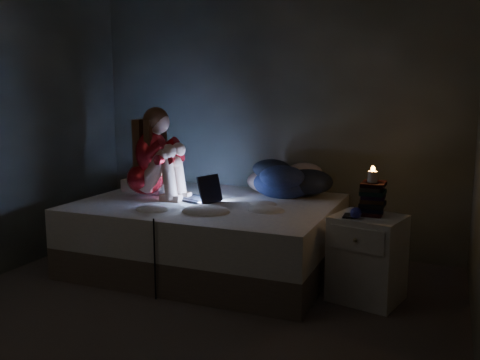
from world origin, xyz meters
The scene contains 12 objects.
floor centered at (0.00, 0.00, -0.01)m, with size 3.60×3.80×0.02m, color #4C433C.
wall_back centered at (0.00, 1.91, 1.30)m, with size 3.60×0.02×2.60m, color #30342C.
bed centered at (-0.29, 1.10, 0.29)m, with size 2.11×1.58×0.58m, color silver, non-canonical shape.
pillow centered at (-1.01, 1.30, 0.64)m, with size 0.41×0.29×0.12m, color white.
woman centered at (-0.88, 1.05, 0.98)m, with size 0.50×0.32×0.80m, color #A50B1D, non-canonical shape.
laptop centered at (-0.38, 1.08, 0.70)m, with size 0.35×0.25×0.25m, color black, non-canonical shape.
clothes_pile centered at (0.24, 1.56, 0.75)m, with size 0.57×0.46×0.34m, color #172941, non-canonical shape.
nightstand centered at (1.10, 0.88, 0.31)m, with size 0.47×0.42×0.62m, color silver.
book_stack centered at (1.10, 0.93, 0.74)m, with size 0.19×0.25×0.24m, color black, non-canonical shape.
candle centered at (1.10, 0.93, 0.90)m, with size 0.07×0.07×0.08m, color beige.
phone centered at (0.99, 0.78, 0.63)m, with size 0.07×0.14×0.01m, color black.
blue_orb centered at (1.05, 0.75, 0.66)m, with size 0.08×0.08×0.08m, color navy.
Camera 1 is at (1.60, -2.76, 1.47)m, focal length 38.31 mm.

